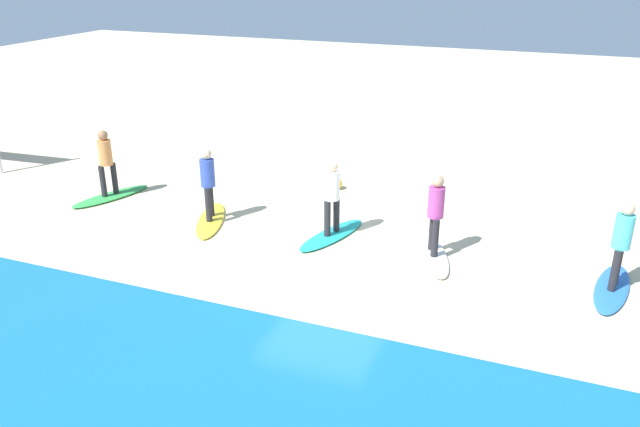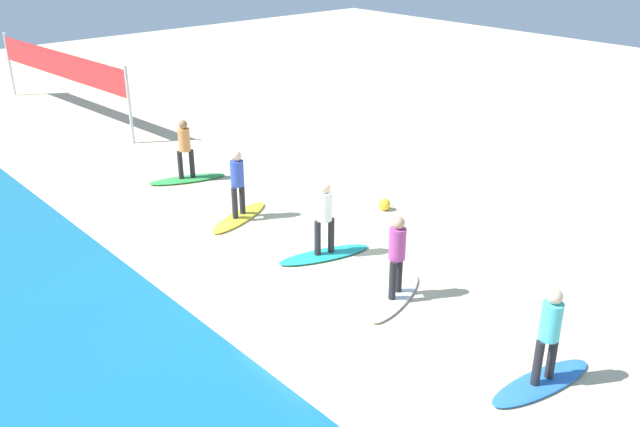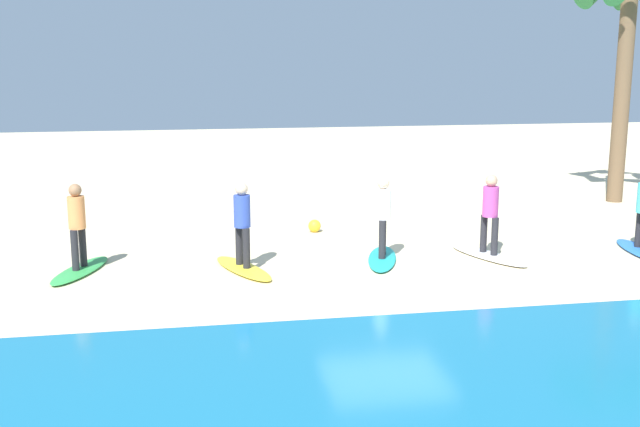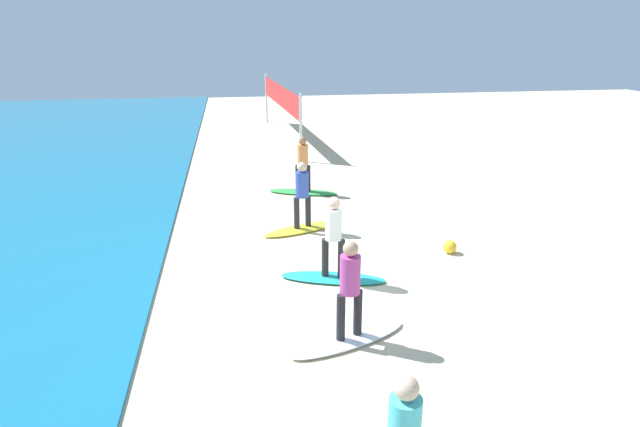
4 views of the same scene
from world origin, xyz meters
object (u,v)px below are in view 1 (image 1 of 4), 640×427
at_px(surfer_white, 436,209).
at_px(surfboard_teal, 332,235).
at_px(surfer_yellow, 208,179).
at_px(surfer_teal, 332,192).
at_px(surfboard_white, 432,254).
at_px(beach_ball, 337,184).
at_px(surfer_blue, 622,239).
at_px(surfboard_yellow, 211,220).
at_px(surfboard_blue, 612,288).
at_px(surfer_green, 106,158).
at_px(surfboard_green, 111,196).

xyz_separation_m(surfer_white, surfboard_teal, (2.22, -0.15, -0.99)).
bearing_deg(surfer_yellow, surfer_teal, -175.24).
xyz_separation_m(surfboard_white, surfer_teal, (2.22, -0.15, 0.99)).
relative_size(surfboard_teal, beach_ball, 7.03).
distance_m(surfer_blue, surfer_yellow, 8.41).
bearing_deg(surfer_yellow, surfer_blue, 179.23).
xyz_separation_m(surfer_blue, surfer_teal, (5.56, -0.35, 0.00)).
distance_m(surfer_blue, surfboard_yellow, 8.47).
bearing_deg(surfboard_yellow, surfer_yellow, 158.48).
relative_size(surfer_white, surfer_yellow, 1.00).
bearing_deg(surfboard_white, surfboard_blue, 65.29).
bearing_deg(surfer_white, surfer_green, -2.38).
height_order(surfer_white, surfboard_teal, surfer_white).
bearing_deg(surfer_blue, surfboard_yellow, -0.77).
bearing_deg(surfboard_green, beach_ball, 137.30).
xyz_separation_m(surfboard_white, surfer_white, (-0.00, 0.00, 0.99)).
height_order(surfboard_teal, surfboard_yellow, same).
distance_m(surfboard_teal, surfboard_green, 5.95).
distance_m(surfer_blue, surfer_white, 3.34).
distance_m(surfboard_blue, surfer_white, 3.48).
height_order(surfboard_blue, surfer_white, surfer_white).
bearing_deg(surfer_green, beach_ball, -152.50).
xyz_separation_m(surfer_blue, surfboard_green, (11.51, -0.54, -0.99)).
relative_size(surfer_teal, beach_ball, 5.49).
height_order(surfboard_blue, surfboard_teal, same).
height_order(surfboard_green, beach_ball, beach_ball).
xyz_separation_m(surfboard_blue, surfboard_yellow, (8.41, -0.11, 0.00)).
distance_m(surfboard_blue, surfer_yellow, 8.47).
relative_size(surfer_blue, surfboard_white, 0.78).
relative_size(surfboard_blue, surfboard_white, 1.00).
height_order(surfer_yellow, surfer_green, same).
bearing_deg(surfer_blue, surfboard_teal, -3.61).
relative_size(surfboard_white, surfboard_yellow, 1.00).
bearing_deg(surfboard_teal, surfer_green, -75.10).
bearing_deg(surfboard_white, surfboard_yellow, -110.42).
bearing_deg(surfboard_blue, surfer_green, -84.03).
distance_m(surfboard_green, beach_ball, 5.68).
distance_m(surfer_green, beach_ball, 5.75).
height_order(surfer_blue, surfboard_yellow, surfer_blue).
bearing_deg(surfboard_blue, surfboard_yellow, -82.14).
xyz_separation_m(surfboard_blue, surfer_yellow, (8.41, -0.11, 0.99)).
distance_m(surfboard_white, surfer_yellow, 5.17).
bearing_deg(surfboard_blue, surfer_white, -84.73).
height_order(surfboard_teal, beach_ball, beach_ball).
relative_size(surfer_blue, surfboard_teal, 0.78).
xyz_separation_m(surfer_blue, surfer_yellow, (8.41, -0.11, 0.00)).
xyz_separation_m(surfer_yellow, surfboard_green, (3.10, -0.42, -0.99)).
bearing_deg(surfboard_teal, surfer_yellow, -68.56).
bearing_deg(surfboard_yellow, surfboard_green, -119.27).
xyz_separation_m(surfboard_white, beach_ball, (3.13, -2.96, 0.10)).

